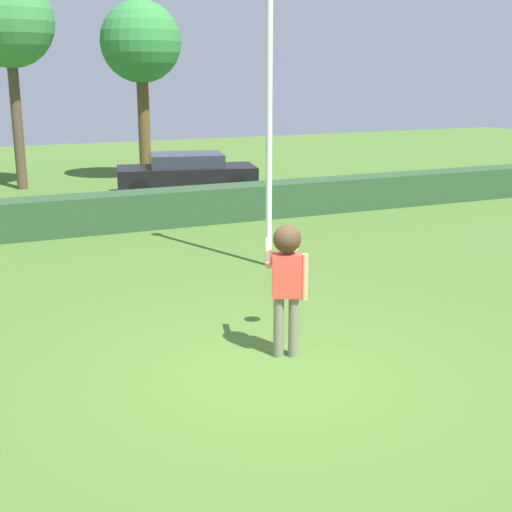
{
  "coord_description": "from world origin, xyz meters",
  "views": [
    {
      "loc": [
        -3.52,
        -7.54,
        3.73
      ],
      "look_at": [
        0.38,
        1.38,
        1.15
      ],
      "focal_mm": 49.44,
      "sensor_mm": 36.0,
      "label": 1
    }
  ],
  "objects_px": {
    "lamppost": "(269,88)",
    "oak_tree": "(141,44)",
    "birch_tree": "(9,24)",
    "parked_car_black": "(187,172)",
    "person": "(287,272)",
    "frisbee": "(289,249)"
  },
  "relations": [
    {
      "from": "frisbee",
      "to": "lamppost",
      "type": "xyz_separation_m",
      "value": [
        1.25,
        3.43,
        2.14
      ]
    },
    {
      "from": "lamppost",
      "to": "oak_tree",
      "type": "distance_m",
      "value": 11.68
    },
    {
      "from": "person",
      "to": "birch_tree",
      "type": "relative_size",
      "value": 0.28
    },
    {
      "from": "parked_car_black",
      "to": "oak_tree",
      "type": "height_order",
      "value": "oak_tree"
    },
    {
      "from": "birch_tree",
      "to": "oak_tree",
      "type": "height_order",
      "value": "birch_tree"
    },
    {
      "from": "lamppost",
      "to": "person",
      "type": "bearing_deg",
      "value": -111.67
    },
    {
      "from": "oak_tree",
      "to": "parked_car_black",
      "type": "bearing_deg",
      "value": -81.51
    },
    {
      "from": "birch_tree",
      "to": "oak_tree",
      "type": "distance_m",
      "value": 4.14
    },
    {
      "from": "frisbee",
      "to": "person",
      "type": "bearing_deg",
      "value": -118.58
    },
    {
      "from": "parked_car_black",
      "to": "birch_tree",
      "type": "relative_size",
      "value": 0.68
    },
    {
      "from": "frisbee",
      "to": "oak_tree",
      "type": "distance_m",
      "value": 15.51
    },
    {
      "from": "parked_car_black",
      "to": "birch_tree",
      "type": "height_order",
      "value": "birch_tree"
    },
    {
      "from": "lamppost",
      "to": "parked_car_black",
      "type": "distance_m",
      "value": 8.99
    },
    {
      "from": "lamppost",
      "to": "birch_tree",
      "type": "xyz_separation_m",
      "value": [
        -3.44,
        11.56,
        1.69
      ]
    },
    {
      "from": "parked_car_black",
      "to": "oak_tree",
      "type": "bearing_deg",
      "value": 98.49
    },
    {
      "from": "person",
      "to": "parked_car_black",
      "type": "xyz_separation_m",
      "value": [
        2.79,
        12.71,
        -0.49
      ]
    },
    {
      "from": "frisbee",
      "to": "birch_tree",
      "type": "xyz_separation_m",
      "value": [
        -2.19,
        14.99,
        3.83
      ]
    },
    {
      "from": "person",
      "to": "birch_tree",
      "type": "bearing_deg",
      "value": 96.41
    },
    {
      "from": "birch_tree",
      "to": "person",
      "type": "bearing_deg",
      "value": -83.59
    },
    {
      "from": "oak_tree",
      "to": "frisbee",
      "type": "bearing_deg",
      "value": -97.24
    },
    {
      "from": "parked_car_black",
      "to": "birch_tree",
      "type": "xyz_separation_m",
      "value": [
        -4.57,
        3.05,
        4.39
      ]
    },
    {
      "from": "lamppost",
      "to": "oak_tree",
      "type": "bearing_deg",
      "value": 86.75
    }
  ]
}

